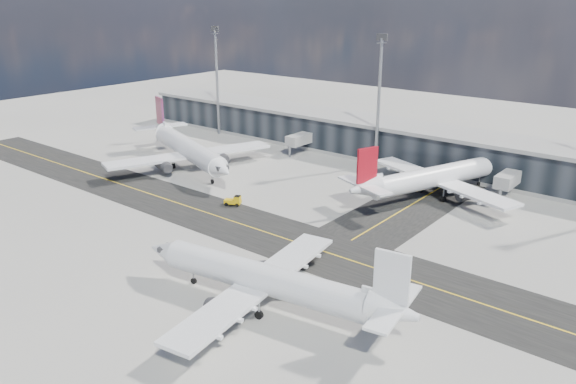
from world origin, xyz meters
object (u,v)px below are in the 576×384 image
airliner_redtail (435,177)px  baggage_tug (234,201)px  airliner_near (269,280)px  service_van (401,174)px  airliner_af (187,148)px

airliner_redtail → baggage_tug: bearing=-113.1°
airliner_near → service_van: 58.69m
airliner_af → airliner_near: size_ratio=1.12×
airliner_af → airliner_redtail: (51.52, 16.12, -0.38)m
airliner_redtail → baggage_tug: 38.09m
airliner_af → airliner_near: 63.38m
service_van → airliner_near: bearing=-78.2°
airliner_af → service_van: 47.23m
airliner_redtail → baggage_tug: (-26.34, -27.36, -2.98)m
service_van → airliner_af: bearing=-150.9°
airliner_af → baggage_tug: size_ratio=12.73×
airliner_redtail → service_van: size_ratio=7.05×
airliner_redtail → airliner_near: size_ratio=1.02×
airliner_redtail → airliner_near: airliner_redtail is taller
airliner_redtail → service_van: 12.96m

